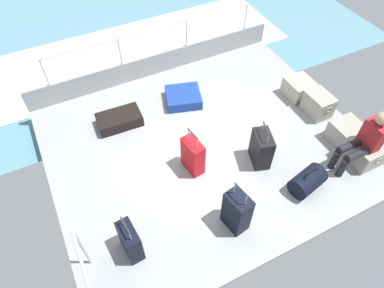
# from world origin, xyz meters

# --- Properties ---
(ground_plane) EXTENTS (4.40, 5.20, 0.06)m
(ground_plane) POSITION_xyz_m (0.00, 0.00, -0.03)
(ground_plane) COLOR #939699
(gunwale_port) EXTENTS (0.06, 5.20, 0.45)m
(gunwale_port) POSITION_xyz_m (-2.17, 0.00, 0.23)
(gunwale_port) COLOR #939699
(gunwale_port) RESTS_ON ground_plane
(railing_port) EXTENTS (0.04, 4.20, 1.02)m
(railing_port) POSITION_xyz_m (-2.17, 0.00, 0.78)
(railing_port) COLOR silver
(railing_port) RESTS_ON ground_plane
(stair_rail_starboard) EXTENTS (0.94, 0.04, 0.97)m
(stair_rail_starboard) POSITION_xyz_m (1.60, -2.35, 0.65)
(stair_rail_starboard) COLOR silver
(stair_rail_starboard) RESTS_ON ground_plane
(sea_wake) EXTENTS (12.00, 12.00, 0.01)m
(sea_wake) POSITION_xyz_m (-3.60, 0.00, -0.34)
(sea_wake) COLOR #598C9E
(sea_wake) RESTS_ON ground_plane
(cargo_crate_0) EXTENTS (0.52, 0.47, 0.35)m
(cargo_crate_0) POSITION_xyz_m (-0.30, 2.17, 0.18)
(cargo_crate_0) COLOR #9E9989
(cargo_crate_0) RESTS_ON ground_plane
(cargo_crate_1) EXTENTS (0.53, 0.38, 0.41)m
(cargo_crate_1) POSITION_xyz_m (0.24, 2.18, 0.21)
(cargo_crate_1) COLOR gray
(cargo_crate_1) RESTS_ON ground_plane
(cargo_crate_2) EXTENTS (0.59, 0.48, 0.37)m
(cargo_crate_2) POSITION_xyz_m (1.04, 2.16, 0.19)
(cargo_crate_2) COLOR gray
(cargo_crate_2) RESTS_ON ground_plane
(cargo_crate_3) EXTENTS (0.56, 0.50, 0.37)m
(cargo_crate_3) POSITION_xyz_m (1.44, 2.14, 0.19)
(cargo_crate_3) COLOR gray
(cargo_crate_3) RESTS_ON ground_plane
(passenger_seated) EXTENTS (0.34, 0.66, 1.07)m
(passenger_seated) POSITION_xyz_m (1.44, 1.96, 0.56)
(passenger_seated) COLOR maroon
(passenger_seated) RESTS_ON ground_plane
(suitcase_0) EXTENTS (0.42, 0.26, 0.83)m
(suitcase_0) POSITION_xyz_m (0.36, -0.43, 0.31)
(suitcase_0) COLOR red
(suitcase_0) RESTS_ON ground_plane
(suitcase_1) EXTENTS (0.40, 0.30, 0.91)m
(suitcase_1) POSITION_xyz_m (1.52, -0.34, 0.34)
(suitcase_1) COLOR black
(suitcase_1) RESTS_ON ground_plane
(suitcase_2) EXTENTS (0.76, 0.79, 0.20)m
(suitcase_2) POSITION_xyz_m (-1.13, 0.11, 0.10)
(suitcase_2) COLOR navy
(suitcase_2) RESTS_ON ground_plane
(suitcase_3) EXTENTS (0.48, 0.79, 0.22)m
(suitcase_3) POSITION_xyz_m (-1.10, -1.17, 0.11)
(suitcase_3) COLOR black
(suitcase_3) RESTS_ON ground_plane
(suitcase_4) EXTENTS (0.41, 0.23, 0.74)m
(suitcase_4) POSITION_xyz_m (1.24, -1.79, 0.28)
(suitcase_4) COLOR black
(suitcase_4) RESTS_ON ground_plane
(suitcase_5) EXTENTS (0.48, 0.37, 0.79)m
(suitcase_5) POSITION_xyz_m (0.71, 0.61, 0.30)
(suitcase_5) COLOR black
(suitcase_5) RESTS_ON ground_plane
(duffel_bag) EXTENTS (0.45, 0.60, 0.50)m
(duffel_bag) POSITION_xyz_m (1.48, 0.95, 0.17)
(duffel_bag) COLOR black
(duffel_bag) RESTS_ON ground_plane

